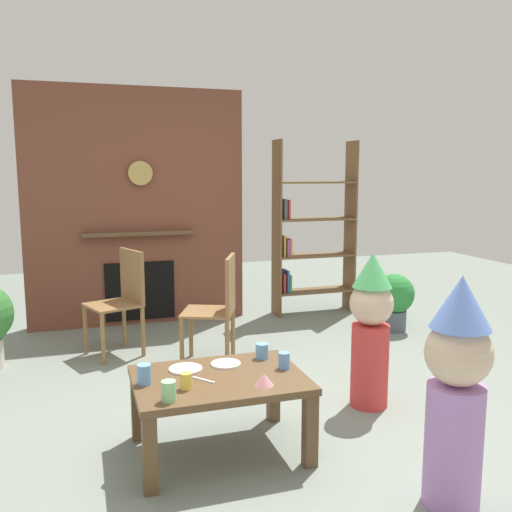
{
  "coord_description": "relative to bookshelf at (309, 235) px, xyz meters",
  "views": [
    {
      "loc": [
        -0.99,
        -3.16,
        1.56
      ],
      "look_at": [
        0.15,
        0.4,
        0.99
      ],
      "focal_mm": 38.79,
      "sensor_mm": 36.0,
      "label": 1
    }
  ],
  "objects": [
    {
      "name": "potted_plant_tall",
      "position": [
        0.53,
        -0.89,
        -0.55
      ],
      "size": [
        0.4,
        0.4,
        0.57
      ],
      "color": "#4C5660",
      "rests_on": "ground_plane"
    },
    {
      "name": "child_in_pink",
      "position": [
        -0.59,
        -2.42,
        -0.32
      ],
      "size": [
        0.29,
        0.29,
        1.04
      ],
      "rotation": [
        0.0,
        0.0,
        -2.87
      ],
      "color": "#D13838",
      "rests_on": "ground_plane"
    },
    {
      "name": "dining_chair_middle",
      "position": [
        -1.36,
        -1.33,
        -0.36
      ],
      "size": [
        0.52,
        0.52,
        0.9
      ],
      "rotation": [
        0.0,
        0.0,
        2.75
      ],
      "color": "olive",
      "rests_on": "ground_plane"
    },
    {
      "name": "bookshelf",
      "position": [
        0.0,
        0.0,
        0.0
      ],
      "size": [
        0.9,
        0.28,
        1.9
      ],
      "color": "brown",
      "rests_on": "ground_plane"
    },
    {
      "name": "paper_cup_near_left",
      "position": [
        -2.02,
        -2.97,
        -0.38
      ],
      "size": [
        0.07,
        0.07,
        0.1
      ],
      "primitive_type": "cylinder",
      "color": "#8CD18C",
      "rests_on": "coffee_table"
    },
    {
      "name": "paper_cup_far_right",
      "position": [
        -2.11,
        -2.71,
        -0.38
      ],
      "size": [
        0.08,
        0.08,
        0.11
      ],
      "primitive_type": "cylinder",
      "color": "#669EE0",
      "rests_on": "coffee_table"
    },
    {
      "name": "paper_plate_front",
      "position": [
        -1.86,
        -2.57,
        -0.43
      ],
      "size": [
        0.19,
        0.19,
        0.01
      ],
      "primitive_type": "cylinder",
      "color": "white",
      "rests_on": "coffee_table"
    },
    {
      "name": "brick_fireplace_feature",
      "position": [
        -1.84,
        0.2,
        0.32
      ],
      "size": [
        2.2,
        0.28,
        2.4
      ],
      "color": "brown",
      "rests_on": "ground_plane"
    },
    {
      "name": "dining_chair_left",
      "position": [
        -2.07,
        -0.79,
        -0.36
      ],
      "size": [
        0.52,
        0.52,
        0.9
      ],
      "rotation": [
        0.0,
        0.0,
        3.51
      ],
      "color": "olive",
      "rests_on": "ground_plane"
    },
    {
      "name": "birthday_cake_slice",
      "position": [
        -1.51,
        -2.92,
        -0.4
      ],
      "size": [
        0.1,
        0.1,
        0.07
      ],
      "primitive_type": "cone",
      "color": "pink",
      "rests_on": "coffee_table"
    },
    {
      "name": "paper_cup_far_left",
      "position": [
        -1.91,
        -2.84,
        -0.39
      ],
      "size": [
        0.06,
        0.06,
        0.09
      ],
      "primitive_type": "cylinder",
      "color": "#F2CC4C",
      "rests_on": "coffee_table"
    },
    {
      "name": "child_with_cone_hat",
      "position": [
        -0.78,
        -3.54,
        -0.29
      ],
      "size": [
        0.31,
        0.31,
        1.1
      ],
      "rotation": [
        0.0,
        0.0,
        2.42
      ],
      "color": "#B27FCC",
      "rests_on": "ground_plane"
    },
    {
      "name": "paper_plate_rear",
      "position": [
        -1.62,
        -2.56,
        -0.43
      ],
      "size": [
        0.17,
        0.17,
        0.01
      ],
      "primitive_type": "cylinder",
      "color": "white",
      "rests_on": "coffee_table"
    },
    {
      "name": "ground_plane",
      "position": [
        -1.41,
        -2.4,
        -0.87
      ],
      "size": [
        12.0,
        12.0,
        0.0
      ],
      "primitive_type": "plane",
      "color": "gray"
    },
    {
      "name": "paper_cup_center",
      "position": [
        -1.32,
        -2.72,
        -0.38
      ],
      "size": [
        0.07,
        0.07,
        0.09
      ],
      "primitive_type": "cylinder",
      "color": "#669EE0",
      "rests_on": "coffee_table"
    },
    {
      "name": "table_fork",
      "position": [
        -1.8,
        -2.76,
        -0.43
      ],
      "size": [
        0.11,
        0.13,
        0.01
      ],
      "primitive_type": "cube",
      "rotation": [
        0.0,
        0.0,
        2.25
      ],
      "color": "silver",
      "rests_on": "coffee_table"
    },
    {
      "name": "coffee_table",
      "position": [
        -1.7,
        -2.72,
        -0.5
      ],
      "size": [
        0.93,
        0.67,
        0.44
      ],
      "color": "brown",
      "rests_on": "ground_plane"
    },
    {
      "name": "paper_cup_near_right",
      "position": [
        -1.38,
        -2.51,
        -0.39
      ],
      "size": [
        0.08,
        0.08,
        0.09
      ],
      "primitive_type": "cylinder",
      "color": "#669EE0",
      "rests_on": "coffee_table"
    }
  ]
}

